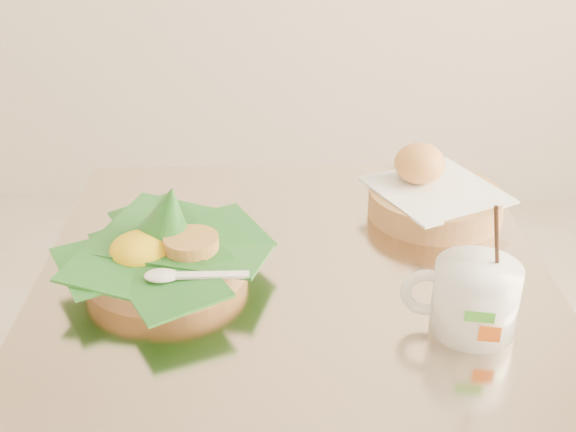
{
  "coord_description": "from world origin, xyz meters",
  "views": [
    {
      "loc": [
        0.15,
        -0.81,
        1.28
      ],
      "look_at": [
        0.12,
        0.07,
        0.82
      ],
      "focal_mm": 45.0,
      "sensor_mm": 36.0,
      "label": 1
    }
  ],
  "objects_px": {
    "cafe_table": "(294,388)",
    "rice_basket": "(165,249)",
    "coffee_mug": "(473,296)",
    "bread_basket": "(433,195)"
  },
  "relations": [
    {
      "from": "cafe_table",
      "to": "rice_basket",
      "type": "height_order",
      "value": "rice_basket"
    },
    {
      "from": "coffee_mug",
      "to": "cafe_table",
      "type": "bearing_deg",
      "value": 146.74
    },
    {
      "from": "cafe_table",
      "to": "bread_basket",
      "type": "bearing_deg",
      "value": 37.49
    },
    {
      "from": "rice_basket",
      "to": "coffee_mug",
      "type": "relative_size",
      "value": 1.58
    },
    {
      "from": "cafe_table",
      "to": "bread_basket",
      "type": "height_order",
      "value": "bread_basket"
    },
    {
      "from": "cafe_table",
      "to": "coffee_mug",
      "type": "bearing_deg",
      "value": -33.26
    },
    {
      "from": "cafe_table",
      "to": "bread_basket",
      "type": "distance_m",
      "value": 0.37
    },
    {
      "from": "bread_basket",
      "to": "coffee_mug",
      "type": "bearing_deg",
      "value": -89.71
    },
    {
      "from": "bread_basket",
      "to": "cafe_table",
      "type": "bearing_deg",
      "value": -142.51
    },
    {
      "from": "bread_basket",
      "to": "coffee_mug",
      "type": "xyz_separation_m",
      "value": [
        0.0,
        -0.31,
        0.01
      ]
    }
  ]
}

